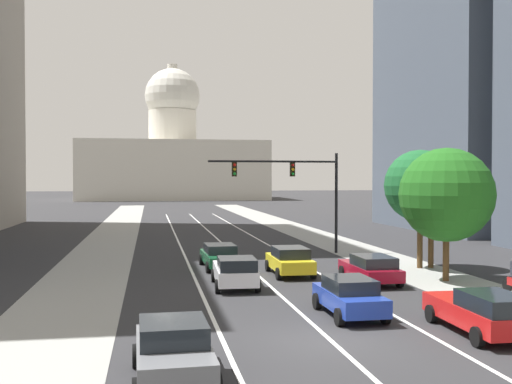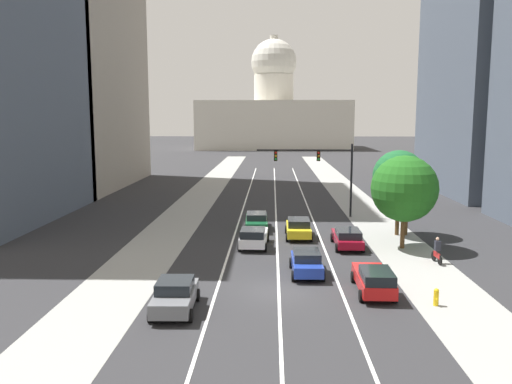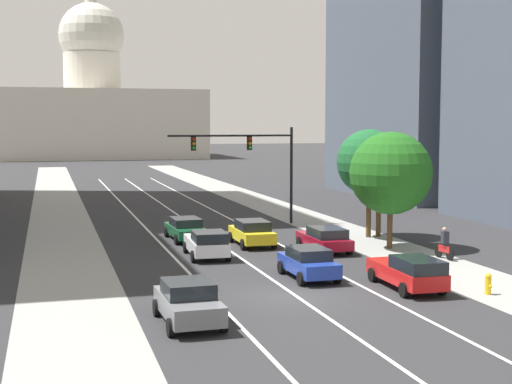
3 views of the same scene
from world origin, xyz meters
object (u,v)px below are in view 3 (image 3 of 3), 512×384
car_red (409,272)px  traffic_signal_mast (253,155)px  car_white (207,243)px  cyclist (445,243)px  capitol_building (93,112)px  fire_hydrant (488,284)px  car_crimson (325,238)px  car_blue (308,262)px  street_tree_near_right (379,174)px  street_tree_mid_right (369,162)px  car_green (186,228)px  car_yellow (252,232)px  car_gray (188,302)px  street_tree_far_right (391,173)px

car_red → traffic_signal_mast: 22.54m
car_white → cyclist: 12.68m
capitol_building → cyclist: 131.28m
car_white → fire_hydrant: car_white is taller
car_crimson → car_blue: size_ratio=1.13×
car_blue → fire_hydrant: bearing=-130.4°
capitol_building → car_blue: 133.60m
car_blue → street_tree_near_right: (8.70, 11.00, 3.26)m
fire_hydrant → street_tree_mid_right: (1.82, 16.14, 4.31)m
car_green → car_yellow: car_yellow is taller
cyclist → street_tree_mid_right: street_tree_mid_right is taller
car_gray → street_tree_mid_right: (14.83, 17.24, 3.97)m
traffic_signal_mast → street_tree_near_right: bearing=-51.6°
street_tree_far_right → street_tree_near_right: bearing=73.1°
car_red → fire_hydrant: bearing=-121.2°
traffic_signal_mast → street_tree_near_right: (6.14, -7.73, -0.96)m
capitol_building → street_tree_mid_right: 122.79m
car_red → car_green: bearing=23.9°
traffic_signal_mast → car_yellow: bearing=-106.0°
car_crimson → street_tree_mid_right: bearing=-47.1°
car_green → car_white: 6.37m
car_blue → car_green: bearing=14.2°
cyclist → street_tree_near_right: 8.87m
car_white → street_tree_near_right: (12.12, 4.43, 3.24)m
car_green → car_blue: bearing=-167.1°
street_tree_far_right → car_crimson: bearing=178.6°
cyclist → fire_hydrant: bearing=158.1°
car_red → car_blue: size_ratio=1.16×
car_yellow → street_tree_far_right: size_ratio=0.64×
capitol_building → traffic_signal_mast: capitol_building is taller
car_blue → fire_hydrant: (6.19, -5.16, -0.31)m
fire_hydrant → street_tree_near_right: (2.51, 16.15, 3.57)m
cyclist → street_tree_far_right: size_ratio=0.25×
car_blue → car_yellow: bearing=-0.6°
car_blue → car_red: bearing=-135.5°
car_red → street_tree_far_right: size_ratio=0.71×
car_red → car_blue: car_red is taller
car_green → street_tree_far_right: 13.00m
car_green → car_red: size_ratio=1.00×
car_green → car_blue: 13.38m
cyclist → car_white: bearing=67.9°
capitol_building → fire_hydrant: bearing=-86.7°
street_tree_near_right → cyclist: bearing=-90.3°
car_gray → street_tree_far_right: 19.52m
car_red → traffic_signal_mast: size_ratio=0.53×
car_crimson → car_gray: 16.56m
car_gray → street_tree_near_right: bearing=-43.4°
cyclist → car_crimson: bearing=48.0°
car_green → car_white: (-0.01, -6.37, 0.06)m
car_gray → car_yellow: (6.82, 16.08, -0.01)m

